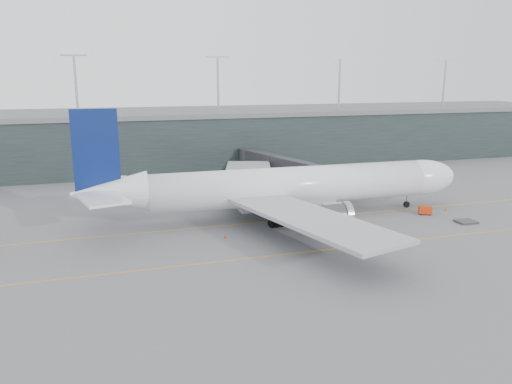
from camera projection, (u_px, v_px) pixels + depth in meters
name	position (u px, v px, depth m)	size (l,w,h in m)	color
ground	(254.00, 216.00, 88.95)	(320.00, 320.00, 0.00)	slate
taxiline_a	(261.00, 222.00, 85.23)	(160.00, 0.25, 0.02)	orange
taxiline_b	(296.00, 253.00, 70.37)	(160.00, 0.25, 0.02)	orange
taxiline_lead_main	(249.00, 190.00, 109.00)	(0.25, 60.00, 0.02)	orange
terminal	(194.00, 137.00, 141.13)	(240.00, 36.00, 29.00)	black
main_aircraft	(288.00, 187.00, 87.18)	(69.67, 65.64, 19.58)	white
jet_bridge	(292.00, 164.00, 114.34)	(14.41, 43.49, 6.41)	#2A2B2F
gse_cart	(425.00, 210.00, 89.87)	(2.64, 2.24, 1.53)	red
baggage_dolly	(466.00, 222.00, 85.00)	(3.25, 2.60, 0.33)	#333338
uld_a	(221.00, 200.00, 96.66)	(2.50, 2.17, 1.99)	#3F3E44
uld_b	(230.00, 198.00, 98.00)	(2.55, 2.18, 2.07)	#3F3E44
uld_c	(235.00, 198.00, 97.56)	(2.47, 2.12, 1.98)	#3F3E44
cone_nose	(446.00, 209.00, 92.51)	(0.48, 0.48, 0.77)	#CC480B
cone_wing_stbd	(342.00, 241.00, 74.37)	(0.43, 0.43, 0.69)	orange
cone_wing_port	(270.00, 197.00, 101.13)	(0.50, 0.50, 0.79)	#FA600D
cone_tail	(225.00, 236.00, 76.76)	(0.43, 0.43, 0.69)	red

